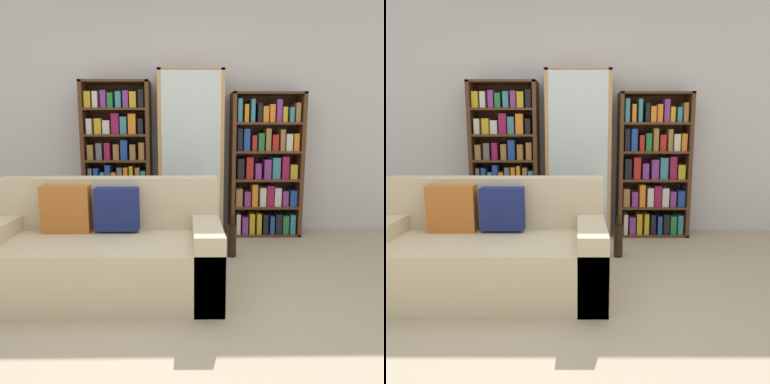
{
  "view_description": "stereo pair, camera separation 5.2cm",
  "coord_description": "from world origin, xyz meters",
  "views": [
    {
      "loc": [
        0.11,
        -2.0,
        1.2
      ],
      "look_at": [
        0.16,
        1.37,
        0.62
      ],
      "focal_mm": 35.0,
      "sensor_mm": 36.0,
      "label": 1
    },
    {
      "loc": [
        0.16,
        -2.01,
        1.2
      ],
      "look_at": [
        0.16,
        1.37,
        0.62
      ],
      "focal_mm": 35.0,
      "sensor_mm": 36.0,
      "label": 2
    }
  ],
  "objects": [
    {
      "name": "ground_plane",
      "position": [
        0.0,
        0.0,
        0.0
      ],
      "size": [
        16.0,
        16.0,
        0.0
      ],
      "primitive_type": "plane",
      "color": "tan"
    },
    {
      "name": "wall_back",
      "position": [
        0.0,
        2.35,
        1.35
      ],
      "size": [
        6.68,
        0.06,
        2.7
      ],
      "color": "silver",
      "rests_on": "ground"
    },
    {
      "name": "couch",
      "position": [
        -0.5,
        0.67,
        0.29
      ],
      "size": [
        1.71,
        0.84,
        0.82
      ],
      "color": "beige",
      "rests_on": "ground"
    },
    {
      "name": "bookshelf_left",
      "position": [
        -0.64,
        2.15,
        0.83
      ],
      "size": [
        0.73,
        0.32,
        1.7
      ],
      "color": "#4C2D19",
      "rests_on": "ground"
    },
    {
      "name": "display_cabinet",
      "position": [
        0.16,
        2.13,
        0.9
      ],
      "size": [
        0.7,
        0.36,
        1.81
      ],
      "color": "tan",
      "rests_on": "ground"
    },
    {
      "name": "bookshelf_right",
      "position": [
        0.99,
        2.15,
        0.76
      ],
      "size": [
        0.78,
        0.32,
        1.58
      ],
      "color": "#4C2D19",
      "rests_on": "ground"
    },
    {
      "name": "wine_bottle",
      "position": [
        0.54,
        1.38,
        0.16
      ],
      "size": [
        0.09,
        0.09,
        0.4
      ],
      "color": "black",
      "rests_on": "ground"
    }
  ]
}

